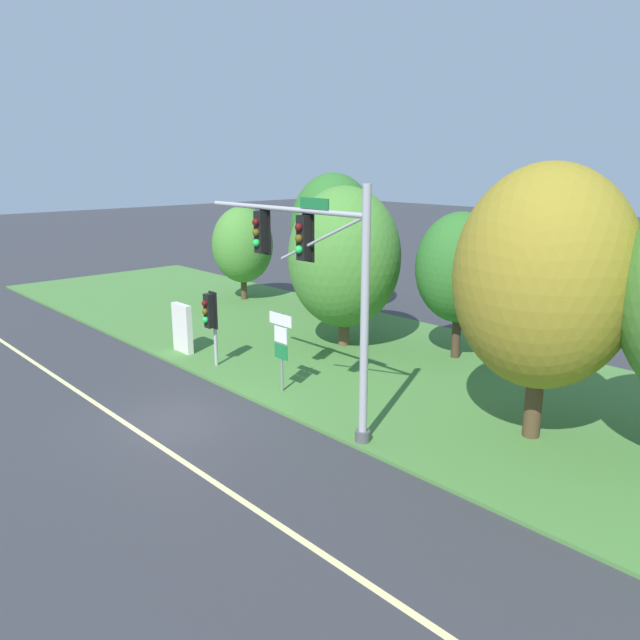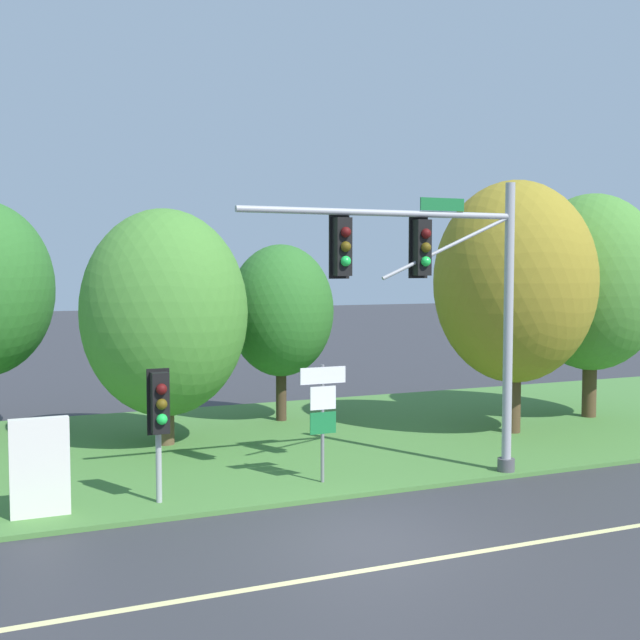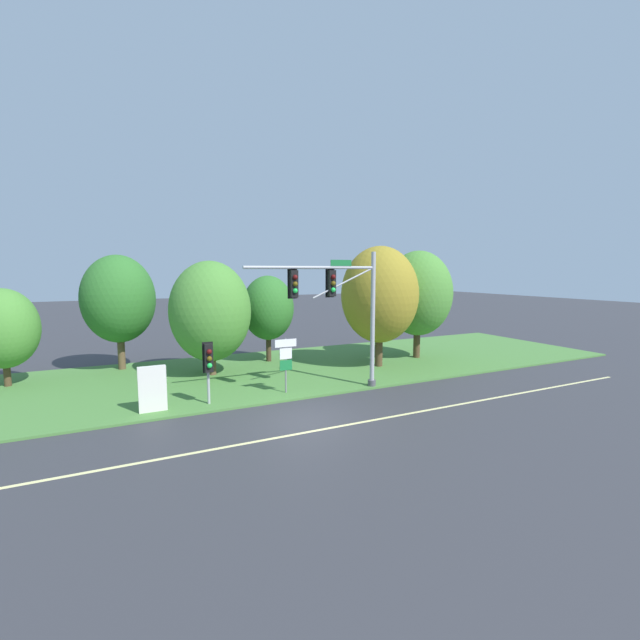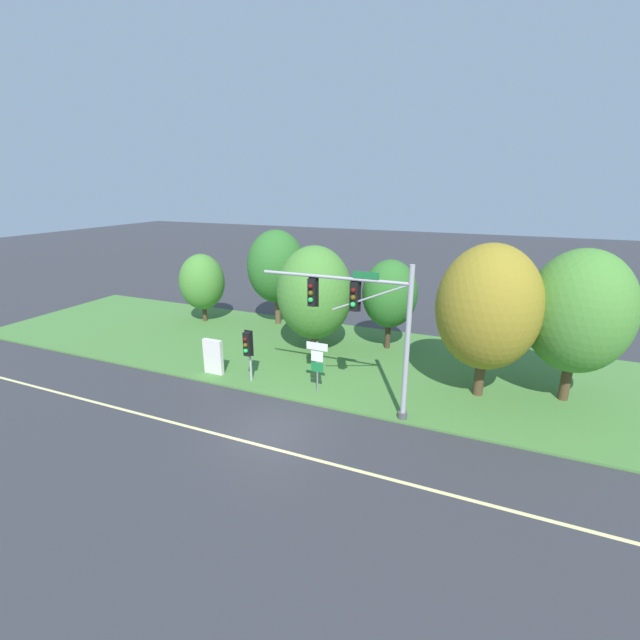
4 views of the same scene
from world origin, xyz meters
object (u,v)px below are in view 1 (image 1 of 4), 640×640
object	(u,v)px
tree_nearest_road	(243,245)
tree_left_of_mast	(333,227)
tree_tall_centre	(545,278)
info_kiosk	(182,328)
tree_behind_signpost	(344,258)
tree_mid_verge	(460,268)
route_sign_post	(281,340)
traffic_signal_mast	(316,270)
pedestrian_signal_near_kerb	(210,314)

from	to	relation	value
tree_nearest_road	tree_left_of_mast	xyz separation A→B (m)	(5.28, 1.56, 1.22)
tree_tall_centre	info_kiosk	distance (m)	13.87
tree_behind_signpost	tree_tall_centre	size ratio (longest dim) A/B	0.87
tree_left_of_mast	tree_nearest_road	bearing A→B (deg)	-163.54
tree_left_of_mast	tree_tall_centre	xyz separation A→B (m)	(14.06, -6.01, 0.20)
tree_mid_verge	tree_tall_centre	size ratio (longest dim) A/B	0.76
tree_nearest_road	info_kiosk	world-z (taller)	tree_nearest_road
route_sign_post	tree_behind_signpost	world-z (taller)	tree_behind_signpost
tree_behind_signpost	tree_mid_verge	bearing A→B (deg)	26.06
tree_left_of_mast	tree_behind_signpost	world-z (taller)	tree_left_of_mast
tree_left_of_mast	tree_mid_verge	bearing A→B (deg)	-11.37
route_sign_post	info_kiosk	world-z (taller)	route_sign_post
traffic_signal_mast	tree_tall_centre	xyz separation A→B (m)	(4.67, 3.62, -0.03)
tree_mid_verge	info_kiosk	xyz separation A→B (m)	(-7.58, -7.24, -2.47)
pedestrian_signal_near_kerb	tree_tall_centre	xyz separation A→B (m)	(10.84, 3.10, 2.40)
route_sign_post	tree_behind_signpost	size ratio (longest dim) A/B	0.42
tree_behind_signpost	tree_mid_verge	distance (m)	4.49
pedestrian_signal_near_kerb	info_kiosk	distance (m)	2.49
traffic_signal_mast	route_sign_post	world-z (taller)	traffic_signal_mast
tree_tall_centre	info_kiosk	xyz separation A→B (m)	(-13.12, -2.94, -3.39)
route_sign_post	info_kiosk	bearing A→B (deg)	-179.00
tree_mid_verge	tree_left_of_mast	bearing A→B (deg)	168.63
info_kiosk	tree_tall_centre	bearing A→B (deg)	12.64
route_sign_post	tree_behind_signpost	xyz separation A→B (m)	(-2.39, 5.16, 1.84)
pedestrian_signal_near_kerb	tree_mid_verge	world-z (taller)	tree_mid_verge
tree_tall_centre	pedestrian_signal_near_kerb	bearing A→B (deg)	-164.05
tree_nearest_road	tree_mid_verge	distance (m)	13.81
route_sign_post	tree_left_of_mast	distance (m)	11.47
tree_behind_signpost	tree_nearest_road	bearing A→B (deg)	167.73
tree_behind_signpost	info_kiosk	world-z (taller)	tree_behind_signpost
pedestrian_signal_near_kerb	tree_tall_centre	bearing A→B (deg)	15.95
traffic_signal_mast	tree_left_of_mast	bearing A→B (deg)	134.28
tree_left_of_mast	tree_mid_verge	size ratio (longest dim) A/B	1.22
route_sign_post	tree_nearest_road	size ratio (longest dim) A/B	0.53
tree_nearest_road	tree_mid_verge	size ratio (longest dim) A/B	0.90
pedestrian_signal_near_kerb	tree_left_of_mast	world-z (taller)	tree_left_of_mast
tree_left_of_mast	info_kiosk	world-z (taller)	tree_left_of_mast
route_sign_post	tree_nearest_road	bearing A→B (deg)	149.06
tree_nearest_road	tree_left_of_mast	bearing A→B (deg)	16.46
traffic_signal_mast	info_kiosk	xyz separation A→B (m)	(-8.45, 0.68, -3.42)
traffic_signal_mast	pedestrian_signal_near_kerb	bearing A→B (deg)	175.17
traffic_signal_mast	tree_nearest_road	world-z (taller)	traffic_signal_mast
traffic_signal_mast	tree_tall_centre	size ratio (longest dim) A/B	0.93
tree_tall_centre	tree_mid_verge	bearing A→B (deg)	142.20
tree_behind_signpost	tree_tall_centre	bearing A→B (deg)	-13.67
tree_nearest_road	tree_left_of_mast	distance (m)	5.63
route_sign_post	traffic_signal_mast	bearing A→B (deg)	-17.29
traffic_signal_mast	info_kiosk	distance (m)	9.14
pedestrian_signal_near_kerb	tree_mid_verge	xyz separation A→B (m)	(5.30, 7.39, 1.48)
route_sign_post	tree_nearest_road	world-z (taller)	tree_nearest_road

